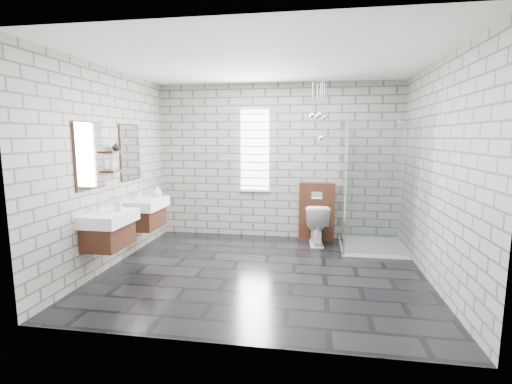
% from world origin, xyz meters
% --- Properties ---
extents(floor, '(4.20, 3.60, 0.02)m').
position_xyz_m(floor, '(0.00, 0.00, -0.01)').
color(floor, black).
rests_on(floor, ground).
extents(ceiling, '(4.20, 3.60, 0.02)m').
position_xyz_m(ceiling, '(0.00, 0.00, 2.71)').
color(ceiling, white).
rests_on(ceiling, wall_back).
extents(wall_back, '(4.20, 0.02, 2.70)m').
position_xyz_m(wall_back, '(0.00, 1.81, 1.35)').
color(wall_back, '#9B9B96').
rests_on(wall_back, floor).
extents(wall_front, '(4.20, 0.02, 2.70)m').
position_xyz_m(wall_front, '(0.00, -1.81, 1.35)').
color(wall_front, '#9B9B96').
rests_on(wall_front, floor).
extents(wall_left, '(0.02, 3.60, 2.70)m').
position_xyz_m(wall_left, '(-2.11, 0.00, 1.35)').
color(wall_left, '#9B9B96').
rests_on(wall_left, floor).
extents(wall_right, '(0.02, 3.60, 2.70)m').
position_xyz_m(wall_right, '(2.11, 0.00, 1.35)').
color(wall_right, '#9B9B96').
rests_on(wall_right, floor).
extents(vanity_left, '(0.47, 0.70, 1.57)m').
position_xyz_m(vanity_left, '(-1.91, -0.52, 0.76)').
color(vanity_left, '#422114').
rests_on(vanity_left, wall_left).
extents(vanity_right, '(0.47, 0.70, 1.57)m').
position_xyz_m(vanity_right, '(-1.91, 0.51, 0.76)').
color(vanity_right, '#422114').
rests_on(vanity_right, wall_left).
extents(shelf_lower, '(0.14, 0.30, 0.03)m').
position_xyz_m(shelf_lower, '(-2.03, -0.05, 1.32)').
color(shelf_lower, '#422114').
rests_on(shelf_lower, wall_left).
extents(shelf_upper, '(0.14, 0.30, 0.03)m').
position_xyz_m(shelf_upper, '(-2.03, -0.05, 1.58)').
color(shelf_upper, '#422114').
rests_on(shelf_upper, wall_left).
extents(window, '(0.56, 0.05, 1.48)m').
position_xyz_m(window, '(-0.40, 1.78, 1.55)').
color(window, white).
rests_on(window, wall_back).
extents(cistern_panel, '(0.60, 0.20, 1.00)m').
position_xyz_m(cistern_panel, '(0.70, 1.70, 0.50)').
color(cistern_panel, '#422114').
rests_on(cistern_panel, floor).
extents(flush_plate, '(0.18, 0.01, 0.12)m').
position_xyz_m(flush_plate, '(0.70, 1.60, 0.80)').
color(flush_plate, silver).
rests_on(flush_plate, cistern_panel).
extents(shower_enclosure, '(1.00, 1.00, 2.03)m').
position_xyz_m(shower_enclosure, '(1.50, 1.18, 0.50)').
color(shower_enclosure, white).
rests_on(shower_enclosure, floor).
extents(pendant_cluster, '(0.28, 0.21, 0.98)m').
position_xyz_m(pendant_cluster, '(0.70, 1.38, 2.05)').
color(pendant_cluster, silver).
rests_on(pendant_cluster, ceiling).
extents(toilet, '(0.43, 0.69, 0.68)m').
position_xyz_m(toilet, '(0.70, 1.43, 0.34)').
color(toilet, white).
rests_on(toilet, floor).
extents(soap_bottle_a, '(0.09, 0.10, 0.17)m').
position_xyz_m(soap_bottle_a, '(-1.79, -0.43, 0.93)').
color(soap_bottle_a, '#B2B2B2').
rests_on(soap_bottle_a, vanity_left).
extents(soap_bottle_b, '(0.15, 0.15, 0.17)m').
position_xyz_m(soap_bottle_b, '(-1.79, 0.76, 0.93)').
color(soap_bottle_b, '#B2B2B2').
rests_on(soap_bottle_b, vanity_right).
extents(soap_bottle_c, '(0.07, 0.08, 0.19)m').
position_xyz_m(soap_bottle_c, '(-2.02, -0.13, 1.43)').
color(soap_bottle_c, '#B2B2B2').
rests_on(soap_bottle_c, shelf_lower).
extents(vase, '(0.12, 0.12, 0.11)m').
position_xyz_m(vase, '(-2.02, -0.00, 1.65)').
color(vase, '#B2B2B2').
rests_on(vase, shelf_upper).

